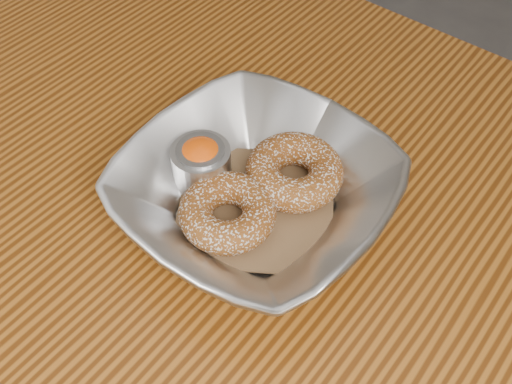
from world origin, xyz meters
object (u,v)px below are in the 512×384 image
Objects in this scene: donut_back at (294,171)px; serving_bowl at (256,192)px; donut_front at (227,212)px; table at (281,317)px; ramekin at (202,163)px.

serving_bowl is at bearing -103.67° from donut_back.
serving_bowl is at bearing 76.45° from donut_front.
donut_front is at bearing -103.62° from donut_back.
serving_bowl reaches higher than donut_back.
serving_bowl is 2.74× the size of donut_front.
donut_front is at bearing -179.31° from table.
donut_back is (-0.05, 0.08, 0.13)m from table.
table is 4.96× the size of serving_bowl.
donut_back is 0.09m from ramekin.
table is at bearing -58.59° from donut_back.
serving_bowl reaches higher than ramekin.
donut_front is 0.06m from ramekin.
donut_back is 1.65× the size of ramekin.
ramekin is at bearing -174.45° from serving_bowl.
table is 13.56× the size of donut_front.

